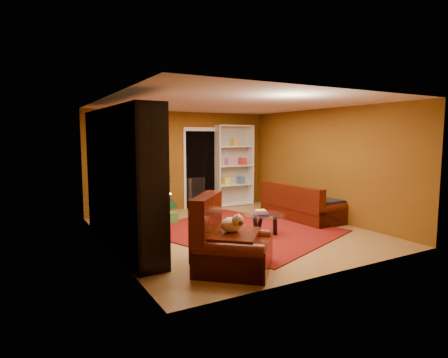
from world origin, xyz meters
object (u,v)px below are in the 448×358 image
rug (241,231)px  sofa (302,201)px  gift_box_red (147,213)px  media_unit (121,179)px  dog (231,225)px  acrylic_chair (200,200)px  gift_box_green (171,218)px  armchair (234,240)px  christmas_tree (153,176)px  white_bookshelf (234,166)px  gift_box_teal (122,215)px  coffee_table (264,224)px

rug → sofa: 1.95m
sofa → gift_box_red: bearing=56.3°
media_unit → dog: 2.26m
rug → gift_box_red: size_ratio=14.27×
media_unit → acrylic_chair: size_ratio=3.63×
gift_box_green → armchair: size_ratio=0.21×
rug → christmas_tree: (-1.13, 2.23, 1.01)m
rug → sofa: bearing=9.3°
gift_box_red → rug: bearing=-60.3°
dog → sofa: sofa is taller
gift_box_green → armchair: 3.32m
white_bookshelf → armchair: size_ratio=2.05×
media_unit → acrylic_chair: bearing=31.1°
white_bookshelf → gift_box_teal: bearing=-166.5°
dog → acrylic_chair: bearing=23.8°
media_unit → gift_box_teal: (0.47, 1.92, -1.05)m
rug → dog: bearing=-126.0°
sofa → acrylic_chair: size_ratio=2.30×
christmas_tree → gift_box_green: christmas_tree is taller
sofa → media_unit: bearing=90.7°
gift_box_red → dog: (-0.02, -4.03, 0.54)m
media_unit → dog: bearing=-61.2°
media_unit → sofa: 4.37m
armchair → acrylic_chair: armchair is taller
gift_box_green → coffee_table: bearing=-57.6°
christmas_tree → gift_box_red: 0.91m
christmas_tree → white_bookshelf: (2.54, 0.42, 0.12)m
gift_box_teal → acrylic_chair: bearing=-15.5°
gift_box_green → gift_box_teal: bearing=148.7°
armchair → dog: armchair is taller
acrylic_chair → gift_box_teal: bearing=165.7°
coffee_table → acrylic_chair: acrylic_chair is taller
acrylic_chair → dog: bearing=-106.9°
rug → gift_box_green: bearing=124.6°
sofa → coffee_table: sofa is taller
white_bookshelf → coffee_table: 3.46m
media_unit → christmas_tree: 2.50m
christmas_tree → white_bookshelf: size_ratio=0.90×
gift_box_red → acrylic_chair: 1.32m
media_unit → acrylic_chair: media_unit is taller
sofa → coffee_table: 1.84m
rug → armchair: (-1.29, -1.86, 0.43)m
gift_box_teal → coffee_table: coffee_table is taller
christmas_tree → coffee_table: bearing=-63.4°
rug → christmas_tree: bearing=116.9°
media_unit → armchair: bearing=-62.0°
rug → white_bookshelf: bearing=62.0°
dog → sofa: size_ratio=0.20×
armchair → dog: bearing=45.0°
white_bookshelf → coffee_table: bearing=-108.0°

